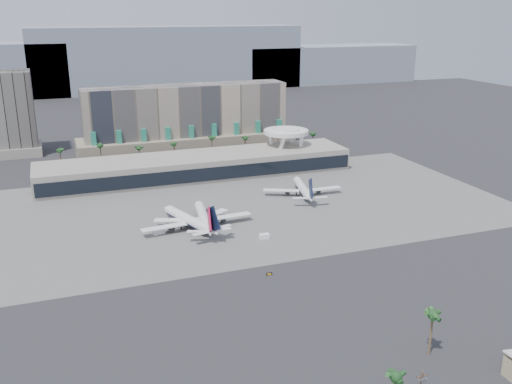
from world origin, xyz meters
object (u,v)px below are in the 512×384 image
object	(u,v)px
airliner_left	(189,220)
taxiway_sign	(269,274)
service_vehicle_b	(264,236)
airliner_right	(303,189)
airliner_centre	(204,217)
service_vehicle_a	(159,231)

from	to	relation	value
airliner_left	taxiway_sign	bearing A→B (deg)	-92.25
airliner_left	service_vehicle_b	bearing A→B (deg)	-58.05
airliner_right	service_vehicle_b	size ratio (longest dim) A/B	10.52
airliner_right	service_vehicle_b	bearing A→B (deg)	-116.97
service_vehicle_b	taxiway_sign	xyz separation A→B (m)	(-10.28, -31.66, -0.51)
airliner_left	taxiway_sign	xyz separation A→B (m)	(15.47, -52.89, -3.31)
airliner_centre	service_vehicle_a	distance (m)	20.26
airliner_centre	airliner_right	bearing A→B (deg)	29.76
taxiway_sign	airliner_left	bearing A→B (deg)	104.20
airliner_right	service_vehicle_a	size ratio (longest dim) A/B	8.29
airliner_centre	taxiway_sign	size ratio (longest dim) A/B	20.42
airliner_right	taxiway_sign	distance (m)	90.74
service_vehicle_a	taxiway_sign	world-z (taller)	service_vehicle_a
airliner_left	service_vehicle_a	distance (m)	13.63
airliner_left	taxiway_sign	world-z (taller)	airliner_left
service_vehicle_a	airliner_right	bearing A→B (deg)	5.82
airliner_right	service_vehicle_a	xyz separation A→B (m)	(-76.65, -26.04, -2.35)
airliner_centre	service_vehicle_b	size ratio (longest dim) A/B	11.30
service_vehicle_b	airliner_left	bearing A→B (deg)	140.39
airliner_right	airliner_left	bearing A→B (deg)	-146.45
service_vehicle_a	service_vehicle_b	size ratio (longest dim) A/B	1.27
airliner_centre	service_vehicle_b	distance (m)	29.50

